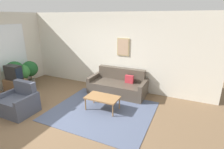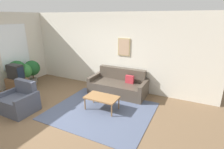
{
  "view_description": "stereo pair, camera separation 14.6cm",
  "coord_description": "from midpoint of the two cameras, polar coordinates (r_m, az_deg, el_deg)",
  "views": [
    {
      "loc": [
        3.05,
        -2.99,
        2.54
      ],
      "look_at": [
        0.92,
        1.63,
        0.85
      ],
      "focal_mm": 28.0,
      "sensor_mm": 36.0,
      "label": 1
    },
    {
      "loc": [
        3.18,
        -2.92,
        2.54
      ],
      "look_at": [
        0.92,
        1.63,
        0.85
      ],
      "focal_mm": 28.0,
      "sensor_mm": 36.0,
      "label": 2
    }
  ],
  "objects": [
    {
      "name": "ground_plane",
      "position": [
        4.99,
        -17.67,
        -13.19
      ],
      "size": [
        16.0,
        16.0,
        0.0
      ],
      "primitive_type": "plane",
      "color": "brown"
    },
    {
      "name": "area_rug",
      "position": [
        5.06,
        -2.72,
        -11.72
      ],
      "size": [
        2.77,
        2.35,
        0.01
      ],
      "color": "#4C5670",
      "rests_on": "ground_plane"
    },
    {
      "name": "wall_back",
      "position": [
        6.51,
        -2.61,
        7.84
      ],
      "size": [
        8.0,
        0.09,
        2.7
      ],
      "color": "beige",
      "rests_on": "ground_plane"
    },
    {
      "name": "couch",
      "position": [
        6.03,
        2.85,
        -3.59
      ],
      "size": [
        1.93,
        0.9,
        0.84
      ],
      "color": "#4C4238",
      "rests_on": "ground_plane"
    },
    {
      "name": "coffee_table",
      "position": [
        4.97,
        -2.5,
        -7.64
      ],
      "size": [
        0.93,
        0.54,
        0.4
      ],
      "color": "olive",
      "rests_on": "ground_plane"
    },
    {
      "name": "tv_stand",
      "position": [
        6.83,
        -27.86,
        -3.27
      ],
      "size": [
        0.66,
        0.46,
        0.54
      ],
      "color": "brown",
      "rests_on": "ground_plane"
    },
    {
      "name": "tv",
      "position": [
        6.67,
        -28.49,
        0.81
      ],
      "size": [
        0.56,
        0.28,
        0.48
      ],
      "color": "black",
      "rests_on": "tv_stand"
    },
    {
      "name": "armchair",
      "position": [
        5.53,
        -27.28,
        -7.9
      ],
      "size": [
        0.89,
        0.76,
        0.84
      ],
      "rotation": [
        0.0,
        0.0,
        -0.33
      ],
      "color": "#474C5B",
      "rests_on": "ground_plane"
    },
    {
      "name": "potted_plant_tall",
      "position": [
        7.21,
        -28.01,
        1.12
      ],
      "size": [
        0.63,
        0.63,
        1.03
      ],
      "color": "slate",
      "rests_on": "ground_plane"
    },
    {
      "name": "potted_plant_by_window",
      "position": [
        7.58,
        -24.14,
        1.71
      ],
      "size": [
        0.6,
        0.6,
        0.9
      ],
      "color": "slate",
      "rests_on": "ground_plane"
    },
    {
      "name": "potted_plant_small",
      "position": [
        7.3,
        -26.23,
        0.68
      ],
      "size": [
        0.56,
        0.56,
        0.88
      ],
      "color": "slate",
      "rests_on": "ground_plane"
    }
  ]
}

